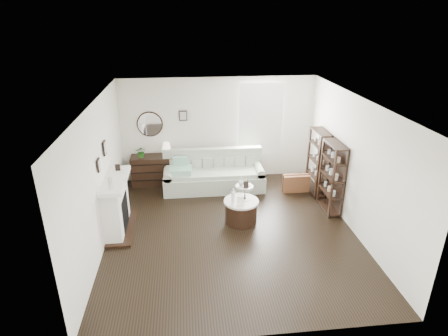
{
  "coord_description": "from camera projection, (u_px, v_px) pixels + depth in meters",
  "views": [
    {
      "loc": [
        -0.86,
        -6.59,
        4.22
      ],
      "look_at": [
        -0.06,
        0.8,
        1.07
      ],
      "focal_mm": 30.0,
      "sensor_mm": 36.0,
      "label": 1
    }
  ],
  "objects": [
    {
      "name": "drum_table",
      "position": [
        241.0,
        211.0,
        7.99
      ],
      "size": [
        0.74,
        0.74,
        0.51
      ],
      "rotation": [
        0.0,
        0.0,
        0.04
      ],
      "color": "black",
      "rests_on": "ground"
    },
    {
      "name": "quilt",
      "position": [
        181.0,
        170.0,
        9.23
      ],
      "size": [
        0.58,
        0.49,
        0.14
      ],
      "primitive_type": "cube",
      "rotation": [
        0.0,
        0.0,
        -0.07
      ],
      "color": "#258864",
      "rests_on": "sofa"
    },
    {
      "name": "dresser",
      "position": [
        155.0,
        170.0,
        9.71
      ],
      "size": [
        1.16,
        0.5,
        0.78
      ],
      "color": "black",
      "rests_on": "ground"
    },
    {
      "name": "suitcase",
      "position": [
        296.0,
        183.0,
        9.38
      ],
      "size": [
        0.66,
        0.22,
        0.44
      ],
      "primitive_type": "cube",
      "rotation": [
        0.0,
        0.0,
        -0.01
      ],
      "color": "brown",
      "rests_on": "ground"
    },
    {
      "name": "shelf_unit_far",
      "position": [
        318.0,
        162.0,
        9.11
      ],
      "size": [
        0.3,
        0.8,
        1.6
      ],
      "color": "black",
      "rests_on": "ground"
    },
    {
      "name": "card_frame_drum",
      "position": [
        240.0,
        201.0,
        7.68
      ],
      "size": [
        0.14,
        0.07,
        0.19
      ],
      "primitive_type": "cube",
      "rotation": [
        -0.21,
        0.0,
        -0.08
      ],
      "color": "white",
      "rests_on": "drum_table"
    },
    {
      "name": "shelf_unit_near",
      "position": [
        332.0,
        177.0,
        8.28
      ],
      "size": [
        0.3,
        0.8,
        1.6
      ],
      "color": "black",
      "rests_on": "ground"
    },
    {
      "name": "card_frame_ped",
      "position": [
        246.0,
        185.0,
        8.44
      ],
      "size": [
        0.12,
        0.05,
        0.16
      ],
      "primitive_type": "cube",
      "rotation": [
        -0.21,
        0.0,
        -0.06
      ],
      "color": "black",
      "rests_on": "pedestal_table"
    },
    {
      "name": "room",
      "position": [
        247.0,
        120.0,
        9.69
      ],
      "size": [
        5.5,
        5.5,
        5.5
      ],
      "color": "black",
      "rests_on": "ground"
    },
    {
      "name": "pedestal_table",
      "position": [
        244.0,
        187.0,
        8.59
      ],
      "size": [
        0.42,
        0.42,
        0.51
      ],
      "rotation": [
        0.0,
        0.0,
        -0.04
      ],
      "color": "silver",
      "rests_on": "ground"
    },
    {
      "name": "table_lamp",
      "position": [
        166.0,
        149.0,
        9.52
      ],
      "size": [
        0.29,
        0.29,
        0.36
      ],
      "primitive_type": null,
      "rotation": [
        0.0,
        0.0,
        0.35
      ],
      "color": "#F3E9CD",
      "rests_on": "dresser"
    },
    {
      "name": "bottle_drum",
      "position": [
        233.0,
        196.0,
        7.73
      ],
      "size": [
        0.08,
        0.08,
        0.32
      ],
      "primitive_type": "cylinder",
      "color": "silver",
      "rests_on": "drum_table"
    },
    {
      "name": "eiffel_ped",
      "position": [
        248.0,
        182.0,
        8.57
      ],
      "size": [
        0.1,
        0.1,
        0.17
      ],
      "primitive_type": null,
      "rotation": [
        0.0,
        0.0,
        0.04
      ],
      "color": "black",
      "rests_on": "pedestal_table"
    },
    {
      "name": "fireplace",
      "position": [
        117.0,
        206.0,
        7.6
      ],
      "size": [
        0.5,
        1.4,
        1.84
      ],
      "color": "white",
      "rests_on": "ground"
    },
    {
      "name": "potted_plant",
      "position": [
        141.0,
        152.0,
        9.43
      ],
      "size": [
        0.27,
        0.24,
        0.3
      ],
      "primitive_type": "imported",
      "rotation": [
        0.0,
        0.0,
        0.0
      ],
      "color": "#215919",
      "rests_on": "dresser"
    },
    {
      "name": "eiffel_drum",
      "position": [
        245.0,
        195.0,
        7.9
      ],
      "size": [
        0.12,
        0.12,
        0.2
      ],
      "primitive_type": null,
      "rotation": [
        0.0,
        0.0,
        0.03
      ],
      "color": "black",
      "rests_on": "drum_table"
    },
    {
      "name": "flask_ped",
      "position": [
        241.0,
        180.0,
        8.53
      ],
      "size": [
        0.14,
        0.14,
        0.26
      ],
      "primitive_type": null,
      "color": "silver",
      "rests_on": "pedestal_table"
    },
    {
      "name": "sofa",
      "position": [
        214.0,
        176.0,
        9.53
      ],
      "size": [
        2.52,
        0.87,
        0.98
      ],
      "color": "#ABB4A1",
      "rests_on": "ground"
    }
  ]
}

